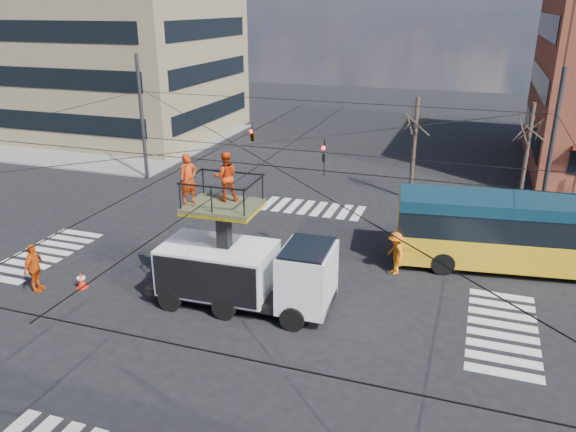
% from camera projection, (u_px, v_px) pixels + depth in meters
% --- Properties ---
extents(ground, '(120.00, 120.00, 0.00)m').
position_uv_depth(ground, '(243.00, 287.00, 22.90)').
color(ground, black).
rests_on(ground, ground).
extents(sidewalk_nw, '(18.00, 18.00, 0.12)m').
position_uv_depth(sidewalk_nw, '(113.00, 139.00, 47.83)').
color(sidewalk_nw, slate).
rests_on(sidewalk_nw, ground).
extents(crosswalks, '(22.40, 22.40, 0.02)m').
position_uv_depth(crosswalks, '(243.00, 287.00, 22.90)').
color(crosswalks, silver).
rests_on(crosswalks, ground).
extents(overhead_network, '(24.24, 24.24, 8.00)m').
position_uv_depth(overhead_network, '(242.00, 184.00, 21.77)').
color(overhead_network, '#2D2D30').
rests_on(overhead_network, ground).
extents(tree_a, '(2.00, 2.00, 6.00)m').
position_uv_depth(tree_a, '(416.00, 121.00, 31.70)').
color(tree_a, '#382B21').
rests_on(tree_a, ground).
extents(tree_b, '(2.00, 2.00, 6.00)m').
position_uv_depth(tree_b, '(530.00, 128.00, 29.88)').
color(tree_b, '#382B21').
rests_on(tree_b, ground).
extents(utility_truck, '(7.07, 2.84, 5.90)m').
position_uv_depth(utility_truck, '(245.00, 258.00, 20.85)').
color(utility_truck, black).
rests_on(utility_truck, ground).
extents(city_bus, '(13.41, 4.37, 3.20)m').
position_uv_depth(city_bus, '(556.00, 234.00, 23.67)').
color(city_bus, gold).
rests_on(city_bus, ground).
extents(traffic_cone, '(0.36, 0.36, 0.70)m').
position_uv_depth(traffic_cone, '(81.00, 280.00, 22.72)').
color(traffic_cone, '#FF210A').
rests_on(traffic_cone, ground).
extents(worker_ground, '(0.65, 1.25, 2.03)m').
position_uv_depth(worker_ground, '(34.00, 268.00, 22.26)').
color(worker_ground, '#E7520E').
rests_on(worker_ground, ground).
extents(flagger, '(1.23, 1.39, 1.87)m').
position_uv_depth(flagger, '(395.00, 253.00, 23.78)').
color(flagger, orange).
rests_on(flagger, ground).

